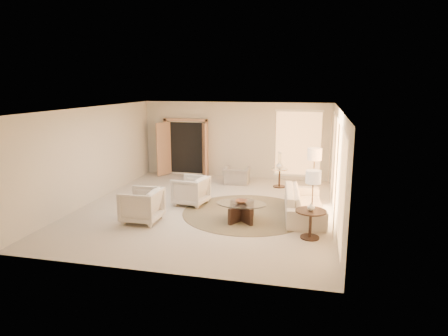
% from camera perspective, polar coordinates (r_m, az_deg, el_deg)
% --- Properties ---
extents(room, '(7.04, 8.04, 2.83)m').
position_cam_1_polar(room, '(11.02, -2.50, 1.19)').
color(room, beige).
rests_on(room, ground).
extents(windows_right, '(0.10, 6.40, 2.40)m').
position_cam_1_polar(windows_right, '(10.75, 15.67, 0.22)').
color(windows_right, '#FBB264').
rests_on(windows_right, room).
extents(window_back_corner, '(1.70, 0.10, 2.40)m').
position_cam_1_polar(window_back_corner, '(14.54, 10.54, 3.44)').
color(window_back_corner, '#FBB264').
rests_on(window_back_corner, room).
extents(curtains_right, '(0.06, 5.20, 2.60)m').
position_cam_1_polar(curtains_right, '(11.64, 15.24, 0.86)').
color(curtains_right, '#C7AD8A').
rests_on(curtains_right, room).
extents(french_doors, '(1.95, 0.66, 2.16)m').
position_cam_1_polar(french_doors, '(15.23, -5.52, 2.88)').
color(french_doors, tan).
rests_on(french_doors, room).
extents(area_rug, '(4.64, 4.64, 0.01)m').
position_cam_1_polar(area_rug, '(10.96, 3.30, -6.40)').
color(area_rug, '#3E3323').
rests_on(area_rug, room).
extents(sofa, '(1.20, 2.57, 0.73)m').
position_cam_1_polar(sofa, '(10.82, 11.37, -4.88)').
color(sofa, beige).
rests_on(sofa, room).
extents(armchair_left, '(0.95, 1.00, 0.90)m').
position_cam_1_polar(armchair_left, '(11.63, -4.77, -3.04)').
color(armchair_left, beige).
rests_on(armchair_left, room).
extents(armchair_right, '(0.86, 0.92, 0.94)m').
position_cam_1_polar(armchair_right, '(10.36, -11.70, -5.04)').
color(armchair_right, beige).
rests_on(armchair_right, room).
extents(accent_chair, '(0.91, 0.61, 0.78)m').
position_cam_1_polar(accent_chair, '(13.99, 1.81, -0.71)').
color(accent_chair, gray).
rests_on(accent_chair, room).
extents(coffee_table, '(1.45, 1.45, 0.47)m').
position_cam_1_polar(coffee_table, '(10.27, 2.48, -5.96)').
color(coffee_table, black).
rests_on(coffee_table, room).
extents(end_table, '(0.70, 0.70, 0.66)m').
position_cam_1_polar(end_table, '(9.30, 12.26, -7.16)').
color(end_table, black).
rests_on(end_table, room).
extents(side_table, '(0.55, 0.55, 0.64)m').
position_cam_1_polar(side_table, '(13.67, 7.93, -1.12)').
color(side_table, '#31221B').
rests_on(side_table, room).
extents(floor_lamp_near, '(0.40, 0.40, 1.66)m').
position_cam_1_polar(floor_lamp_near, '(11.65, 12.80, 1.58)').
color(floor_lamp_near, '#31221B').
rests_on(floor_lamp_near, room).
extents(floor_lamp_far, '(0.36, 0.36, 1.47)m').
position_cam_1_polar(floor_lamp_far, '(9.57, 12.63, -1.65)').
color(floor_lamp_far, '#31221B').
rests_on(floor_lamp_far, room).
extents(bowl, '(0.34, 0.34, 0.07)m').
position_cam_1_polar(bowl, '(10.20, 2.50, -4.82)').
color(bowl, brown).
rests_on(bowl, coffee_table).
extents(end_vase, '(0.21, 0.21, 0.18)m').
position_cam_1_polar(end_vase, '(9.21, 12.34, -5.45)').
color(end_vase, white).
rests_on(end_vase, end_table).
extents(side_vase, '(0.25, 0.25, 0.24)m').
position_cam_1_polar(side_vase, '(13.59, 7.97, 0.39)').
color(side_vase, white).
rests_on(side_vase, side_table).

